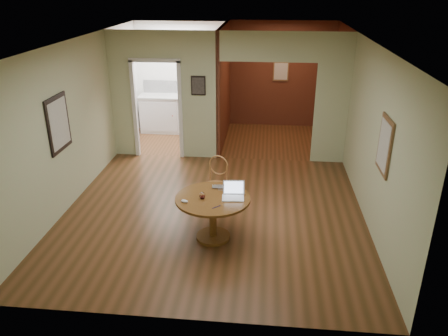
# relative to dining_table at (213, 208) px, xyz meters

# --- Properties ---
(floor) EXTENTS (5.00, 5.00, 0.00)m
(floor) POSITION_rel_dining_table_xyz_m (-0.09, 0.74, -0.51)
(floor) COLOR #442C13
(floor) RESTS_ON ground
(room_shell) EXTENTS (5.20, 7.50, 5.00)m
(room_shell) POSITION_rel_dining_table_xyz_m (-0.56, 3.84, 0.78)
(room_shell) COLOR silver
(room_shell) RESTS_ON ground
(dining_table) EXTENTS (1.10, 1.10, 0.69)m
(dining_table) POSITION_rel_dining_table_xyz_m (0.00, 0.00, 0.00)
(dining_table) COLOR brown
(dining_table) RESTS_ON ground
(chair) EXTENTS (0.48, 0.48, 0.91)m
(chair) POSITION_rel_dining_table_xyz_m (-0.06, 1.02, -0.00)
(chair) COLOR #AB733C
(chair) RESTS_ON ground
(open_laptop) EXTENTS (0.33, 0.30, 0.22)m
(open_laptop) POSITION_rel_dining_table_xyz_m (0.30, 0.06, 0.24)
(open_laptop) COLOR silver
(open_laptop) RESTS_ON dining_table
(closed_laptop) EXTENTS (0.31, 0.21, 0.02)m
(closed_laptop) POSITION_rel_dining_table_xyz_m (0.10, 0.30, 0.19)
(closed_laptop) COLOR #B5B4B9
(closed_laptop) RESTS_ON dining_table
(mouse) EXTENTS (0.12, 0.08, 0.04)m
(mouse) POSITION_rel_dining_table_xyz_m (-0.38, -0.20, 0.20)
(mouse) COLOR silver
(mouse) RESTS_ON dining_table
(wine_glass) EXTENTS (0.09, 0.09, 0.10)m
(wine_glass) POSITION_rel_dining_table_xyz_m (-0.15, -0.05, 0.23)
(wine_glass) COLOR white
(wine_glass) RESTS_ON dining_table
(pen) EXTENTS (0.11, 0.10, 0.01)m
(pen) POSITION_rel_dining_table_xyz_m (0.09, -0.29, 0.18)
(pen) COLOR #0C0F58
(pen) RESTS_ON dining_table
(kitchen_cabinet) EXTENTS (2.06, 0.60, 0.94)m
(kitchen_cabinet) POSITION_rel_dining_table_xyz_m (-1.44, 4.94, -0.04)
(kitchen_cabinet) COLOR white
(kitchen_cabinet) RESTS_ON ground
(grocery_bag) EXTENTS (0.28, 0.24, 0.28)m
(grocery_bag) POSITION_rel_dining_table_xyz_m (-0.77, 4.94, 0.57)
(grocery_bag) COLOR tan
(grocery_bag) RESTS_ON kitchen_cabinet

